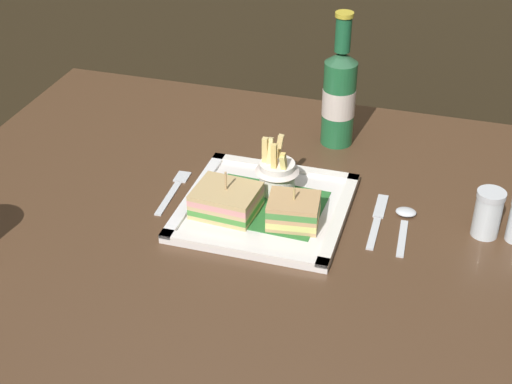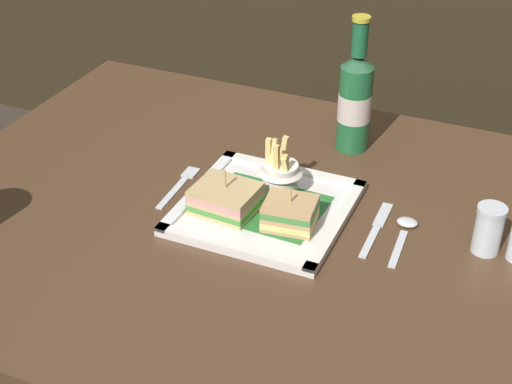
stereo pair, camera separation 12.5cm
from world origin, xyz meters
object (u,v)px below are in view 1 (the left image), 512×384
at_px(sandwich_half_left, 226,200).
at_px(beer_bottle, 339,95).
at_px(fork, 174,189).
at_px(sandwich_half_right, 294,211).
at_px(knife, 378,218).
at_px(fries_cup, 277,171).
at_px(spoon, 405,219).
at_px(salt_shaker, 487,216).
at_px(dining_table, 247,279).
at_px(square_plate, 265,208).

bearing_deg(sandwich_half_left, beer_bottle, 67.87).
distance_m(sandwich_half_left, fork, 0.13).
relative_size(sandwich_half_right, knife, 0.57).
height_order(sandwich_half_left, sandwich_half_right, sandwich_half_left).
distance_m(sandwich_half_right, fries_cup, 0.10).
bearing_deg(fries_cup, sandwich_half_left, -127.32).
xyz_separation_m(sandwich_half_left, knife, (0.25, 0.07, -0.03)).
xyz_separation_m(beer_bottle, spoon, (0.17, -0.23, -0.10)).
height_order(sandwich_half_left, salt_shaker, sandwich_half_left).
height_order(fork, spoon, spoon).
xyz_separation_m(sandwich_half_right, fries_cup, (-0.05, 0.08, 0.02)).
bearing_deg(knife, fries_cup, 174.45).
bearing_deg(sandwich_half_right, spoon, 22.69).
xyz_separation_m(fries_cup, beer_bottle, (0.06, 0.22, 0.05)).
distance_m(beer_bottle, knife, 0.29).
relative_size(beer_bottle, salt_shaker, 3.23).
height_order(dining_table, sandwich_half_left, sandwich_half_left).
xyz_separation_m(beer_bottle, knife, (0.12, -0.24, -0.10)).
distance_m(dining_table, fork, 0.21).
xyz_separation_m(knife, salt_shaker, (0.17, 0.01, 0.03)).
bearing_deg(knife, sandwich_half_right, -152.86).
bearing_deg(dining_table, sandwich_half_right, -13.05).
relative_size(dining_table, sandwich_half_right, 12.73).
xyz_separation_m(dining_table, spoon, (0.26, 0.05, 0.15)).
height_order(sandwich_half_right, knife, sandwich_half_right).
distance_m(sandwich_half_right, spoon, 0.19).
height_order(sandwich_half_right, fries_cup, fries_cup).
height_order(fork, salt_shaker, salt_shaker).
height_order(sandwich_half_right, salt_shaker, salt_shaker).
height_order(fries_cup, salt_shaker, fries_cup).
xyz_separation_m(square_plate, fork, (-0.17, 0.02, -0.00)).
xyz_separation_m(fries_cup, spoon, (0.23, -0.01, -0.05)).
height_order(fries_cup, knife, fries_cup).
bearing_deg(sandwich_half_right, fries_cup, 121.43).
relative_size(fries_cup, beer_bottle, 0.39).
bearing_deg(square_plate, dining_table, -152.84).
height_order(square_plate, fork, square_plate).
xyz_separation_m(square_plate, sandwich_half_right, (0.06, -0.03, 0.03)).
height_order(sandwich_half_left, beer_bottle, beer_bottle).
distance_m(sandwich_half_left, salt_shaker, 0.42).
xyz_separation_m(fries_cup, fork, (-0.18, -0.03, -0.05)).
distance_m(knife, spoon, 0.05).
height_order(dining_table, knife, knife).
distance_m(sandwich_half_right, fork, 0.24).
bearing_deg(fork, sandwich_half_left, -24.07).
height_order(sandwich_half_right, beer_bottle, beer_bottle).
bearing_deg(square_plate, fries_cup, 82.69).
bearing_deg(knife, dining_table, -167.83).
bearing_deg(sandwich_half_left, spoon, 14.11).
xyz_separation_m(sandwich_half_left, fries_cup, (0.06, 0.08, 0.02)).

